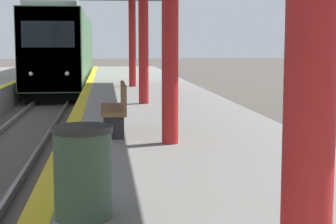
% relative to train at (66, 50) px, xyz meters
% --- Properties ---
extents(train, '(2.71, 20.90, 4.41)m').
position_rel_train_xyz_m(train, '(0.00, 0.00, 0.00)').
color(train, black).
rests_on(train, ground).
extents(trash_bin, '(0.57, 0.57, 0.88)m').
position_rel_train_xyz_m(trash_bin, '(2.10, -28.87, -0.84)').
color(trash_bin, '#384C38').
rests_on(trash_bin, platform_right).
extents(bench, '(0.44, 1.63, 0.92)m').
position_rel_train_xyz_m(bench, '(2.53, -23.82, -0.80)').
color(bench, brown).
rests_on(bench, platform_right).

